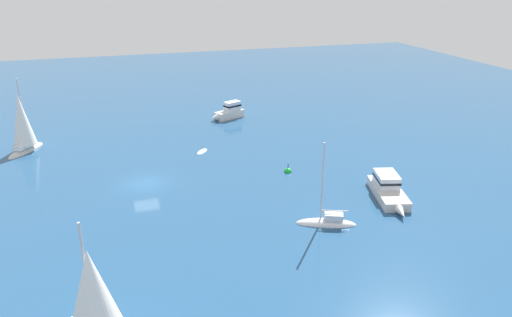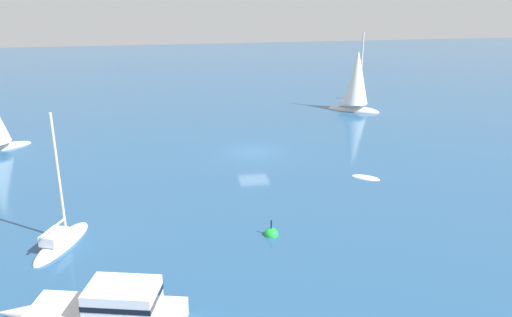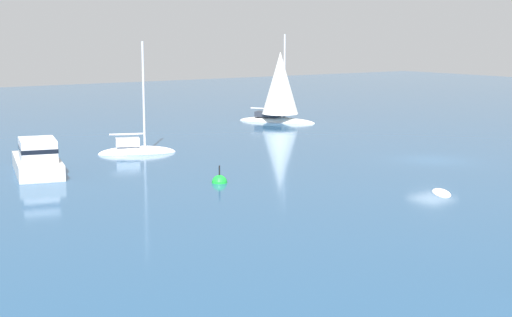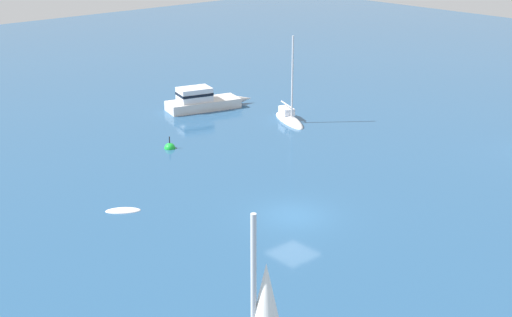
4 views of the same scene
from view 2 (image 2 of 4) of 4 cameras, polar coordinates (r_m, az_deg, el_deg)
ground_plane at (r=43.58m, az=-0.27°, el=0.68°), size 160.00×160.00×0.00m
powerboat at (r=23.14m, az=-16.18°, el=-15.95°), size 3.99×8.22×2.06m
yacht at (r=58.18m, az=11.06°, el=8.15°), size 4.35×5.75×9.14m
ketch at (r=30.65m, az=-20.79°, el=-8.65°), size 5.24×3.10×7.86m
skiff at (r=38.84m, az=12.07°, el=-2.12°), size 1.94×2.20×0.32m
channel_buoy at (r=29.81m, az=1.69°, el=-8.45°), size 0.83×0.83×1.35m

